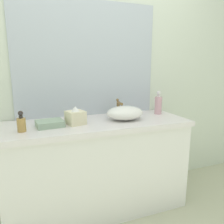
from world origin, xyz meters
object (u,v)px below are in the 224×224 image
Objects in this scene: lotion_bottle at (21,123)px; tissue_box at (76,117)px; soap_dispenser at (158,104)px; folded_hand_towel at (50,123)px; sink_basin at (125,113)px.

lotion_bottle reaches higher than tissue_box.
soap_dispenser is 0.87m from tissue_box.
folded_hand_towel is (-1.07, -0.11, -0.08)m from soap_dispenser.
sink_basin is 1.96× the size of tissue_box.
soap_dispenser reaches higher than lotion_bottle.
tissue_box is 0.82× the size of folded_hand_towel.
tissue_box reaches higher than folded_hand_towel.
tissue_box is at bearing 179.92° from sink_basin.
tissue_box is (-0.87, -0.11, -0.04)m from soap_dispenser.
folded_hand_towel is (-0.21, 0.00, -0.04)m from tissue_box.
sink_basin reaches higher than folded_hand_towel.
sink_basin is at bearing -0.08° from tissue_box.
lotion_bottle is 0.42m from tissue_box.
sink_basin is 0.43m from soap_dispenser.
folded_hand_towel is at bearing 179.33° from tissue_box.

